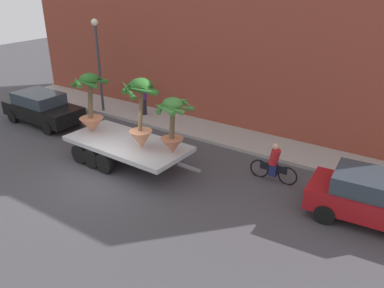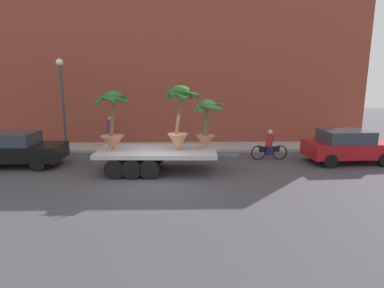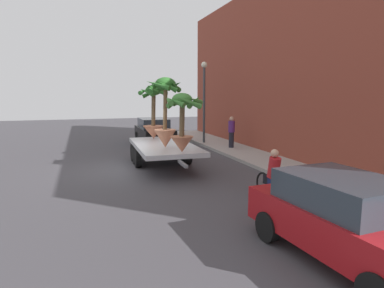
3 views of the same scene
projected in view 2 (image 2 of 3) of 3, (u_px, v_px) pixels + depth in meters
ground_plane at (156, 182)px, 12.58m from camera, size 60.00×60.00×0.00m
sidewalk at (166, 147)px, 18.53m from camera, size 24.00×2.20×0.15m
building_facade at (166, 72)px, 19.32m from camera, size 24.00×1.20×8.68m
flatbed_trailer at (152, 155)px, 13.90m from camera, size 6.10×2.52×0.98m
potted_palm_rear at (113, 123)px, 13.53m from camera, size 1.38×1.44×2.50m
potted_palm_middle at (179, 117)px, 13.41m from camera, size 1.51×1.45×2.74m
potted_palm_front at (207, 122)px, 13.82m from camera, size 1.38×1.45×2.14m
cyclist at (269, 146)px, 15.94m from camera, size 1.84×0.35×1.54m
parked_car at (347, 146)px, 15.30m from camera, size 4.12×2.11×1.58m
trailing_car at (13, 149)px, 14.71m from camera, size 4.40×1.94×1.58m
pedestrian_near_gate at (111, 131)px, 18.24m from camera, size 0.36×0.36×1.71m
street_lamp at (62, 93)px, 16.99m from camera, size 0.36×0.36×4.83m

